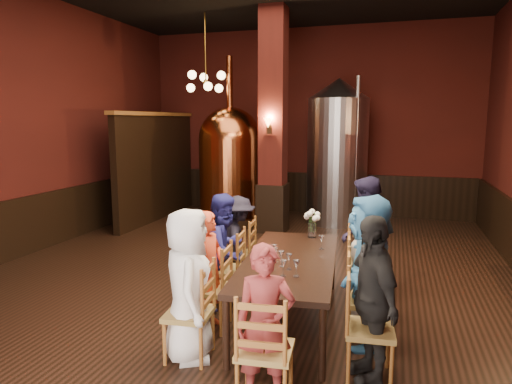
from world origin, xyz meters
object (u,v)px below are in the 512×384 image
(steel_vessel, at_px, (337,152))
(rose_vase, at_px, (312,219))
(person_1, at_px, (209,270))
(dining_table, at_px, (290,264))
(copper_kettle, at_px, (230,164))
(person_0, at_px, (188,285))
(person_2, at_px, (225,250))

(steel_vessel, bearing_deg, rose_vase, -87.34)
(rose_vase, bearing_deg, person_1, -122.13)
(dining_table, height_order, copper_kettle, copper_kettle)
(person_0, relative_size, person_1, 1.12)
(person_2, bearing_deg, rose_vase, -40.86)
(person_2, bearing_deg, person_0, -164.30)
(dining_table, relative_size, steel_vessel, 0.77)
(person_2, distance_m, steel_vessel, 5.24)
(dining_table, height_order, rose_vase, rose_vase)
(person_0, height_order, person_1, person_0)
(rose_vase, bearing_deg, person_0, -111.69)
(person_1, xyz_separation_m, copper_kettle, (-1.60, 5.08, 0.67))
(steel_vessel, height_order, rose_vase, steel_vessel)
(person_2, relative_size, rose_vase, 3.71)
(steel_vessel, bearing_deg, copper_kettle, -163.15)
(dining_table, bearing_deg, person_1, -158.78)
(person_0, bearing_deg, rose_vase, -46.72)
(person_2, height_order, rose_vase, person_2)
(dining_table, distance_m, person_0, 1.31)
(person_2, bearing_deg, copper_kettle, 29.66)
(steel_vessel, bearing_deg, person_1, -96.79)
(person_2, xyz_separation_m, steel_vessel, (0.75, 5.11, 0.89))
(dining_table, height_order, person_0, person_0)
(person_1, bearing_deg, steel_vessel, -2.09)
(dining_table, height_order, steel_vessel, steel_vessel)
(dining_table, relative_size, rose_vase, 6.50)
(dining_table, xyz_separation_m, copper_kettle, (-2.41, 4.67, 0.65))
(copper_kettle, relative_size, rose_vase, 9.59)
(steel_vessel, bearing_deg, person_2, -98.32)
(dining_table, xyz_separation_m, steel_vessel, (-0.13, 5.36, 0.91))
(person_0, height_order, copper_kettle, copper_kettle)
(dining_table, height_order, person_1, person_1)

